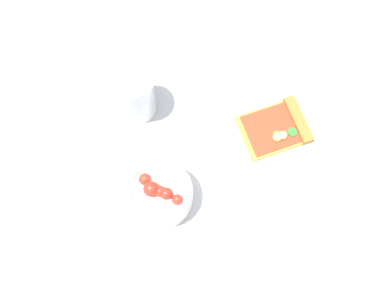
{
  "coord_description": "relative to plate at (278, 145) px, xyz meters",
  "views": [
    {
      "loc": [
        -0.19,
        -0.23,
        0.73
      ],
      "look_at": [
        -0.12,
        -0.01,
        0.03
      ],
      "focal_mm": 39.76,
      "sensor_mm": 36.0,
      "label": 1
    }
  ],
  "objects": [
    {
      "name": "ground_plane",
      "position": [
        -0.03,
        0.04,
        -0.01
      ],
      "size": [
        2.4,
        2.4,
        0.0
      ],
      "primitive_type": "plane",
      "color": "silver",
      "rests_on": "ground"
    },
    {
      "name": "pizza_slice_main",
      "position": [
        0.01,
        0.03,
        0.01
      ],
      "size": [
        0.12,
        0.1,
        0.02
      ],
      "color": "gold",
      "rests_on": "plate"
    },
    {
      "name": "salad_bowl",
      "position": [
        -0.22,
        -0.03,
        0.03
      ],
      "size": [
        0.11,
        0.11,
        0.08
      ],
      "color": "white",
      "rests_on": "ground_plane"
    },
    {
      "name": "soda_glass",
      "position": [
        -0.22,
        0.15,
        0.05
      ],
      "size": [
        0.07,
        0.07,
        0.11
      ],
      "color": "silver",
      "rests_on": "ground_plane"
    },
    {
      "name": "plate",
      "position": [
        0.0,
        0.0,
        0.0
      ],
      "size": [
        0.28,
        0.28,
        0.01
      ],
      "primitive_type": "cylinder",
      "color": "white",
      "rests_on": "ground_plane"
    }
  ]
}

